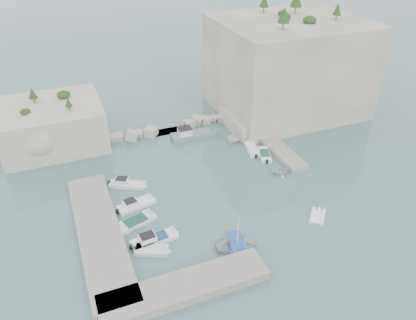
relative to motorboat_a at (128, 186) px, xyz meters
name	(u,v)px	position (x,y,z in m)	size (l,w,h in m)	color
ground	(224,200)	(11.57, -8.19, 0.00)	(400.00, 400.00, 0.00)	slate
cliff_east	(288,66)	(34.57, 14.81, 8.50)	(26.00, 22.00, 17.00)	beige
cliff_terrace	(250,121)	(24.57, 9.81, 1.25)	(8.00, 10.00, 2.50)	beige
outcrop_west	(53,125)	(-8.43, 16.81, 3.50)	(16.00, 14.00, 7.00)	beige
quay_west	(99,234)	(-5.43, -9.19, 0.55)	(5.00, 24.00, 1.10)	#9E9689
quay_south	(185,287)	(1.57, -20.69, 0.55)	(18.00, 4.00, 1.10)	#9E9689
ledge_east	(274,145)	(25.07, 1.81, 0.40)	(3.00, 16.00, 0.80)	#9E9689
breakwater	(169,127)	(10.57, 13.81, 0.70)	(28.00, 3.00, 1.40)	beige
motorboat_a	(128,186)	(0.00, 0.00, 0.00)	(5.70, 1.70, 1.40)	silver
motorboat_b	(136,206)	(0.06, -4.99, 0.00)	(5.62, 1.84, 1.40)	white
motorboat_c	(136,224)	(-0.80, -8.37, 0.00)	(5.69, 2.07, 0.70)	silver
motorboat_d	(155,241)	(0.56, -12.35, 0.00)	(6.22, 1.85, 1.40)	white
motorboat_e	(152,252)	(-0.22, -13.92, 0.00)	(4.19, 1.71, 0.70)	silver
rowboat	(237,247)	(9.31, -17.02, 0.00)	(3.65, 5.11, 1.06)	silver
inflatable_dinghy	(317,217)	(21.29, -15.98, 0.00)	(3.46, 1.68, 0.44)	white
tender_east_a	(280,174)	(21.88, -5.43, 0.00)	(2.60, 3.01, 1.59)	silver
tender_east_b	(265,156)	(22.25, -0.08, 0.00)	(4.67, 1.59, 0.70)	white
tender_east_c	(252,150)	(21.17, 2.23, 0.00)	(5.04, 1.63, 0.70)	white
tender_east_d	(237,141)	(20.33, 6.05, 0.00)	(1.72, 4.56, 1.76)	white
work_boat	(193,137)	(13.78, 10.06, 0.00)	(8.47, 2.50, 2.20)	slate
rowboat_mast	(238,231)	(9.31, -17.02, 2.63)	(0.10, 0.10, 4.20)	white
vegetation	(263,15)	(29.40, 16.21, 17.93)	(53.48, 13.88, 13.40)	#1E4219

